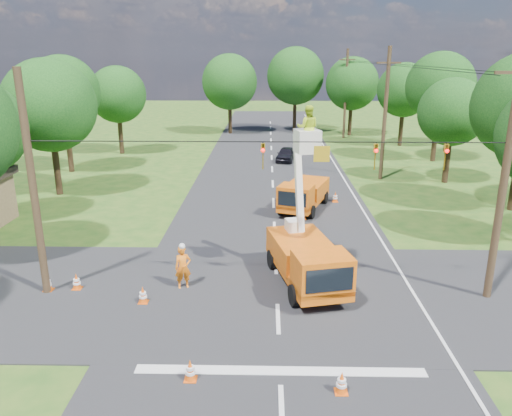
{
  "coord_description": "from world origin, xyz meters",
  "views": [
    {
      "loc": [
        -0.45,
        -16.45,
        9.44
      ],
      "look_at": [
        -0.94,
        5.59,
        2.6
      ],
      "focal_mm": 35.0,
      "sensor_mm": 36.0,
      "label": 1
    }
  ],
  "objects_px": {
    "bucket_truck": "(307,250)",
    "traffic_cone_4": "(143,295)",
    "pole_left": "(33,187)",
    "tree_left_f": "(117,95)",
    "traffic_cone_3": "(303,214)",
    "tree_left_e": "(63,92)",
    "distant_car": "(286,154)",
    "pole_right_far": "(346,93)",
    "ground_worker": "(183,267)",
    "tree_far_c": "(352,84)",
    "traffic_cone_7": "(335,197)",
    "traffic_cone_2": "(285,232)",
    "tree_right_c": "(452,112)",
    "traffic_cone_6": "(48,283)",
    "second_truck": "(303,194)",
    "tree_right_d": "(440,86)",
    "traffic_cone_0": "(190,370)",
    "traffic_cone_5": "(77,282)",
    "tree_left_d": "(49,106)",
    "pole_right_mid": "(385,113)",
    "tree_far_a": "(229,82)",
    "tree_right_e": "(404,90)",
    "traffic_cone_1": "(342,383)",
    "pole_right_near": "(505,174)",
    "tree_far_b": "(295,76)"
  },
  "relations": [
    {
      "from": "tree_right_c",
      "to": "traffic_cone_6",
      "type": "bearing_deg",
      "value": -140.25
    },
    {
      "from": "bucket_truck",
      "to": "traffic_cone_4",
      "type": "distance_m",
      "value": 6.91
    },
    {
      "from": "traffic_cone_3",
      "to": "tree_left_e",
      "type": "height_order",
      "value": "tree_left_e"
    },
    {
      "from": "traffic_cone_2",
      "to": "ground_worker",
      "type": "bearing_deg",
      "value": -126.35
    },
    {
      "from": "tree_far_b",
      "to": "second_truck",
      "type": "bearing_deg",
      "value": -91.98
    },
    {
      "from": "distant_car",
      "to": "traffic_cone_4",
      "type": "height_order",
      "value": "distant_car"
    },
    {
      "from": "pole_right_far",
      "to": "tree_left_f",
      "type": "bearing_deg",
      "value": -156.77
    },
    {
      "from": "distant_car",
      "to": "pole_right_far",
      "type": "height_order",
      "value": "pole_right_far"
    },
    {
      "from": "traffic_cone_0",
      "to": "tree_right_d",
      "type": "xyz_separation_m",
      "value": [
        17.51,
        32.67,
        6.32
      ]
    },
    {
      "from": "ground_worker",
      "to": "tree_left_f",
      "type": "bearing_deg",
      "value": 92.71
    },
    {
      "from": "traffic_cone_2",
      "to": "traffic_cone_1",
      "type": "bearing_deg",
      "value": -84.54
    },
    {
      "from": "ground_worker",
      "to": "tree_far_c",
      "type": "relative_size",
      "value": 0.2
    },
    {
      "from": "tree_left_d",
      "to": "traffic_cone_6",
      "type": "bearing_deg",
      "value": -69.71
    },
    {
      "from": "pole_right_near",
      "to": "tree_right_d",
      "type": "bearing_deg",
      "value": 76.87
    },
    {
      "from": "traffic_cone_0",
      "to": "pole_right_mid",
      "type": "distance_m",
      "value": 28.41
    },
    {
      "from": "pole_left",
      "to": "tree_left_d",
      "type": "xyz_separation_m",
      "value": [
        -5.5,
        15.0,
        1.62
      ]
    },
    {
      "from": "ground_worker",
      "to": "traffic_cone_7",
      "type": "relative_size",
      "value": 2.62
    },
    {
      "from": "bucket_truck",
      "to": "tree_far_a",
      "type": "height_order",
      "value": "tree_far_a"
    },
    {
      "from": "tree_left_e",
      "to": "tree_right_d",
      "type": "distance_m",
      "value": 31.99
    },
    {
      "from": "traffic_cone_7",
      "to": "tree_right_d",
      "type": "distance_m",
      "value": 18.44
    },
    {
      "from": "ground_worker",
      "to": "tree_right_e",
      "type": "height_order",
      "value": "tree_right_e"
    },
    {
      "from": "traffic_cone_6",
      "to": "tree_far_b",
      "type": "bearing_deg",
      "value": 74.44
    },
    {
      "from": "tree_far_c",
      "to": "pole_right_mid",
      "type": "bearing_deg",
      "value": -92.6
    },
    {
      "from": "tree_left_d",
      "to": "tree_left_e",
      "type": "relative_size",
      "value": 0.98
    },
    {
      "from": "traffic_cone_7",
      "to": "ground_worker",
      "type": "bearing_deg",
      "value": -121.97
    },
    {
      "from": "bucket_truck",
      "to": "pole_right_far",
      "type": "height_order",
      "value": "pole_right_far"
    },
    {
      "from": "pole_right_mid",
      "to": "tree_left_f",
      "type": "xyz_separation_m",
      "value": [
        -23.3,
        10.0,
        0.58
      ]
    },
    {
      "from": "traffic_cone_6",
      "to": "bucket_truck",
      "type": "bearing_deg",
      "value": 4.36
    },
    {
      "from": "traffic_cone_4",
      "to": "tree_left_e",
      "type": "relative_size",
      "value": 0.08
    },
    {
      "from": "pole_left",
      "to": "tree_left_e",
      "type": "relative_size",
      "value": 0.96
    },
    {
      "from": "pole_right_far",
      "to": "tree_left_e",
      "type": "bearing_deg",
      "value": -144.57
    },
    {
      "from": "traffic_cone_2",
      "to": "tree_far_b",
      "type": "relative_size",
      "value": 0.07
    },
    {
      "from": "tree_left_e",
      "to": "tree_right_e",
      "type": "bearing_deg",
      "value": 23.02
    },
    {
      "from": "pole_left",
      "to": "tree_left_f",
      "type": "bearing_deg",
      "value": 100.02
    },
    {
      "from": "traffic_cone_5",
      "to": "pole_right_far",
      "type": "bearing_deg",
      "value": 67.0
    },
    {
      "from": "traffic_cone_4",
      "to": "traffic_cone_7",
      "type": "xyz_separation_m",
      "value": [
        9.39,
        14.22,
        0.0
      ]
    },
    {
      "from": "traffic_cone_0",
      "to": "traffic_cone_6",
      "type": "bearing_deg",
      "value": 139.54
    },
    {
      "from": "traffic_cone_0",
      "to": "pole_left",
      "type": "xyz_separation_m",
      "value": [
        -6.79,
        5.67,
        4.14
      ]
    },
    {
      "from": "traffic_cone_3",
      "to": "pole_right_far",
      "type": "distance_m",
      "value": 31.39
    },
    {
      "from": "pole_left",
      "to": "tree_right_d",
      "type": "height_order",
      "value": "tree_right_d"
    },
    {
      "from": "tree_left_f",
      "to": "traffic_cone_2",
      "type": "bearing_deg",
      "value": -56.8
    },
    {
      "from": "tree_right_d",
      "to": "tree_far_a",
      "type": "bearing_deg",
      "value": 141.06
    },
    {
      "from": "traffic_cone_1",
      "to": "tree_left_e",
      "type": "xyz_separation_m",
      "value": [
        -18.55,
        28.16,
        6.13
      ]
    },
    {
      "from": "pole_right_mid",
      "to": "pole_right_far",
      "type": "xyz_separation_m",
      "value": [
        0.0,
        20.0,
        0.0
      ]
    },
    {
      "from": "pole_right_mid",
      "to": "bucket_truck",
      "type": "bearing_deg",
      "value": -110.81
    },
    {
      "from": "second_truck",
      "to": "tree_right_d",
      "type": "xyz_separation_m",
      "value": [
        12.96,
        15.4,
        5.63
      ]
    },
    {
      "from": "traffic_cone_5",
      "to": "tree_right_c",
      "type": "distance_m",
      "value": 28.96
    },
    {
      "from": "traffic_cone_1",
      "to": "tree_left_d",
      "type": "distance_m",
      "value": 27.6
    },
    {
      "from": "traffic_cone_1",
      "to": "tree_left_e",
      "type": "relative_size",
      "value": 0.08
    },
    {
      "from": "traffic_cone_7",
      "to": "tree_left_d",
      "type": "bearing_deg",
      "value": 175.13
    }
  ]
}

